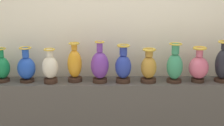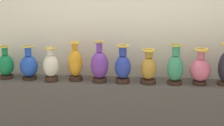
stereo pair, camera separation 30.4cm
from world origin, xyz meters
name	(u,v)px [view 1 (the left image)]	position (x,y,z in m)	size (l,w,h in m)	color
display_shelf	(112,126)	(0.00, 0.00, 0.48)	(2.60, 0.31, 0.95)	#4C4742
back_wall	(111,14)	(-0.01, 0.21, 1.58)	(5.29, 0.14, 3.12)	beige
vase_emerald	(2,68)	(-1.06, -0.01, 1.09)	(0.16, 0.16, 0.33)	#382319
vase_sapphire	(26,68)	(-0.82, -0.01, 1.09)	(0.17, 0.17, 0.34)	#382319
vase_ivory	(50,68)	(-0.58, -0.05, 1.10)	(0.15, 0.15, 0.33)	#382319
vase_amber	(75,64)	(-0.36, -0.01, 1.12)	(0.14, 0.14, 0.38)	#382319
vase_violet	(100,66)	(-0.12, -0.04, 1.12)	(0.17, 0.17, 0.40)	#382319
vase_cobalt	(123,66)	(0.11, -0.04, 1.11)	(0.15, 0.15, 0.37)	#382319
vase_ochre	(149,67)	(0.35, -0.04, 1.10)	(0.15, 0.15, 0.33)	#382319
vase_jade	(175,66)	(0.60, -0.04, 1.11)	(0.15, 0.15, 0.38)	#382319
vase_rose	(199,67)	(0.83, -0.04, 1.10)	(0.19, 0.19, 0.34)	#382319
vase_onyx	(223,64)	(1.06, -0.02, 1.13)	(0.15, 0.15, 0.40)	#382319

